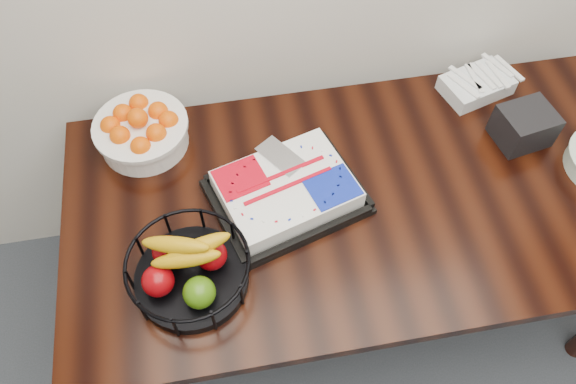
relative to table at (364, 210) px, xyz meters
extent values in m
cube|color=black|center=(0.00, 0.00, 0.07)|extent=(1.80, 0.90, 0.04)
cylinder|color=black|center=(-0.82, 0.37, -0.31)|extent=(0.07, 0.07, 0.71)
cylinder|color=black|center=(0.82, 0.37, -0.31)|extent=(0.07, 0.07, 0.71)
cube|color=black|center=(-0.24, 0.03, 0.10)|extent=(0.50, 0.44, 0.02)
cube|color=white|center=(-0.24, 0.03, 0.14)|extent=(0.43, 0.37, 0.06)
cube|color=#BB0416|center=(-0.35, 0.10, 0.17)|extent=(0.17, 0.15, 0.00)
cube|color=#0E219E|center=(-0.13, -0.05, 0.17)|extent=(0.17, 0.15, 0.00)
cube|color=silver|center=(-0.21, 0.12, 0.17)|extent=(0.14, 0.16, 0.00)
cylinder|color=white|center=(-0.65, 0.32, 0.13)|extent=(0.27, 0.27, 0.09)
cylinder|color=white|center=(-0.65, 0.32, 0.17)|extent=(0.29, 0.29, 0.01)
cylinder|color=black|center=(-0.54, -0.19, 0.10)|extent=(0.31, 0.31, 0.03)
torus|color=black|center=(-0.54, -0.19, 0.19)|extent=(0.33, 0.33, 0.01)
cube|color=silver|center=(0.47, 0.35, 0.11)|extent=(0.25, 0.20, 0.06)
cube|color=black|center=(0.53, 0.13, 0.14)|extent=(0.18, 0.16, 0.11)
camera|label=1|loc=(-0.40, -0.87, 1.48)|focal=35.00mm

